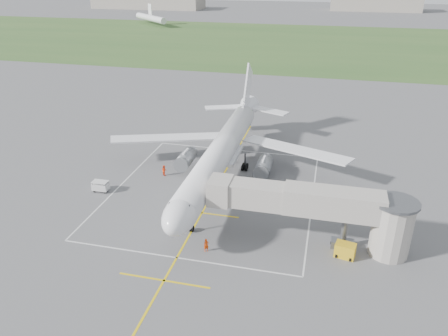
% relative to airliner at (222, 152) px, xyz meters
% --- Properties ---
extents(ground, '(700.00, 700.00, 0.00)m').
position_rel_airliner_xyz_m(ground, '(0.00, -0.75, -4.39)').
color(ground, '#4F4F52').
rests_on(ground, ground).
extents(grass_strip, '(700.00, 120.00, 0.02)m').
position_rel_airliner_xyz_m(grass_strip, '(0.00, 129.25, -4.38)').
color(grass_strip, '#315224').
rests_on(grass_strip, ground).
extents(apron_markings, '(28.20, 60.00, 0.01)m').
position_rel_airliner_xyz_m(apron_markings, '(0.00, -6.57, -4.38)').
color(apron_markings, '#E1BC0D').
rests_on(apron_markings, ground).
extents(airliner, '(38.93, 46.75, 13.52)m').
position_rel_airliner_xyz_m(airliner, '(0.00, 0.00, 0.00)').
color(airliner, silver).
rests_on(airliner, ground).
extents(jet_bridge, '(23.40, 5.00, 7.20)m').
position_rel_airliner_xyz_m(jet_bridge, '(15.72, -14.25, 0.35)').
color(jet_bridge, '#A79F97').
rests_on(jet_bridge, ground).
extents(gpu_unit, '(2.45, 1.94, 1.65)m').
position_rel_airliner_xyz_m(gpu_unit, '(18.26, -16.03, -3.58)').
color(gpu_unit, gold).
rests_on(gpu_unit, ground).
extents(baggage_cart, '(2.28, 1.40, 1.57)m').
position_rel_airliner_xyz_m(baggage_cart, '(-15.91, -8.36, -3.59)').
color(baggage_cart, silver).
rests_on(baggage_cart, ground).
extents(ramp_worker_nose, '(0.71, 0.64, 1.62)m').
position_rel_airliner_xyz_m(ramp_worker_nose, '(2.89, -18.76, -3.58)').
color(ramp_worker_nose, '#E23B07').
rests_on(ramp_worker_nose, ground).
extents(ramp_worker_wing, '(1.02, 0.99, 1.66)m').
position_rel_airliner_xyz_m(ramp_worker_wing, '(-8.88, -1.21, -3.56)').
color(ramp_worker_wing, '#FD3808').
rests_on(ramp_worker_wing, ground).
extents(distant_hangars, '(345.00, 49.00, 12.00)m').
position_rel_airliner_xyz_m(distant_hangars, '(-16.15, 264.44, 0.78)').
color(distant_hangars, gray).
rests_on(distant_hangars, ground).
extents(distant_aircraft, '(209.76, 26.32, 8.85)m').
position_rel_airliner_xyz_m(distant_aircraft, '(10.53, 171.09, -0.80)').
color(distant_aircraft, silver).
rests_on(distant_aircraft, ground).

